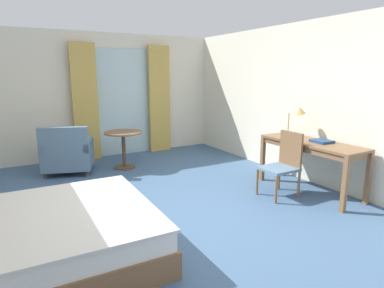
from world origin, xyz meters
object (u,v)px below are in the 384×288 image
(desk_chair, at_px, (284,162))
(closed_book, at_px, (322,141))
(round_cafe_table, at_px, (123,141))
(bed, at_px, (31,240))
(armchair_by_window, at_px, (68,154))
(writing_desk, at_px, (312,147))
(desk_lamp, at_px, (298,114))

(desk_chair, bearing_deg, closed_book, -19.66)
(round_cafe_table, bearing_deg, bed, -123.01)
(closed_book, bearing_deg, round_cafe_table, 132.25)
(round_cafe_table, bearing_deg, armchair_by_window, 170.17)
(writing_desk, relative_size, armchair_by_window, 1.57)
(writing_desk, height_order, desk_chair, desk_chair)
(closed_book, relative_size, armchair_by_window, 0.27)
(desk_chair, bearing_deg, armchair_by_window, 133.71)
(armchair_by_window, height_order, round_cafe_table, armchair_by_window)
(desk_chair, xyz_separation_m, closed_book, (0.54, -0.19, 0.29))
(desk_chair, height_order, armchair_by_window, desk_chair)
(desk_lamp, bearing_deg, armchair_by_window, 142.43)
(writing_desk, height_order, desk_lamp, desk_lamp)
(desk_lamp, bearing_deg, bed, -172.85)
(desk_chair, distance_m, desk_lamp, 0.88)
(bed, xyz_separation_m, closed_book, (3.86, 0.01, 0.53))
(closed_book, xyz_separation_m, round_cafe_table, (-2.11, 2.68, -0.27))
(closed_book, bearing_deg, desk_chair, 164.36)
(desk_chair, height_order, closed_book, desk_chair)
(armchair_by_window, bearing_deg, round_cafe_table, -9.83)
(armchair_by_window, distance_m, round_cafe_table, 0.99)
(writing_desk, bearing_deg, round_cafe_table, 128.49)
(desk_lamp, distance_m, round_cafe_table, 3.12)
(writing_desk, bearing_deg, armchair_by_window, 137.71)
(writing_desk, relative_size, desk_lamp, 3.18)
(desk_chair, distance_m, closed_book, 0.64)
(writing_desk, xyz_separation_m, desk_chair, (-0.47, 0.08, -0.18))
(desk_lamp, bearing_deg, desk_chair, -152.23)
(desk_lamp, xyz_separation_m, armchair_by_window, (-3.08, 2.37, -0.79))
(writing_desk, distance_m, desk_chair, 0.50)
(writing_desk, height_order, closed_book, closed_book)
(desk_chair, relative_size, round_cafe_table, 1.34)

